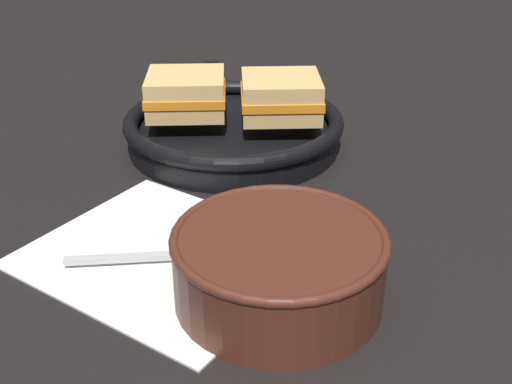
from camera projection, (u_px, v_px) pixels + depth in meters
ground_plane at (205, 225)px, 0.61m from camera, size 4.00×4.00×0.00m
napkin at (168, 254)px, 0.56m from camera, size 0.24×0.21×0.00m
soup_bowl at (279, 262)px, 0.50m from camera, size 0.17×0.17×0.06m
spoon at (188, 255)px, 0.55m from camera, size 0.13×0.10×0.01m
skillet at (234, 129)px, 0.77m from camera, size 0.29×0.32×0.04m
sandwich_near_left at (186, 93)px, 0.75m from camera, size 0.12×0.12×0.05m
sandwich_near_right at (281, 96)px, 0.74m from camera, size 0.12×0.12×0.05m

